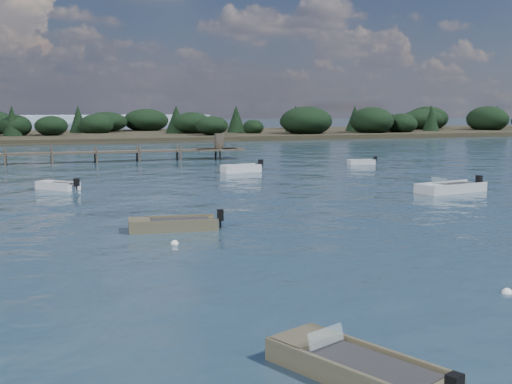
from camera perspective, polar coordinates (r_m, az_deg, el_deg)
name	(u,v)px	position (r m, az deg, el deg)	size (l,w,h in m)	color
ground	(161,152)	(79.98, -8.45, 3.52)	(400.00, 400.00, 0.00)	#182A38
tender_far_white	(241,170)	(55.04, -1.34, 1.97)	(3.82, 1.78, 1.29)	silver
tender_far_grey	(58,187)	(45.43, -17.19, 0.40)	(2.92, 3.00, 1.07)	silver
tender_far_grey_b	(361,163)	(63.07, 9.34, 2.56)	(2.93, 1.29, 0.99)	#AAAFB2
dinghy_mid_white_b	(450,190)	(43.95, 16.90, 0.21)	(5.31, 2.66, 1.29)	#AAAFB2
dinghy_near_olive	(357,372)	(13.92, 8.98, -15.49)	(2.94, 4.33, 1.06)	brown
dinghy_mid_grey	(173,227)	(29.49, -7.41, -3.07)	(4.38, 1.94, 1.09)	brown
buoy_a	(507,293)	(20.93, 21.41, -8.38)	(0.32, 0.32, 0.32)	white
buoy_c	(175,244)	(26.50, -7.24, -4.60)	(0.32, 0.32, 0.32)	white
far_headland	(249,125)	(125.00, -0.65, 5.94)	(190.00, 40.00, 5.80)	black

